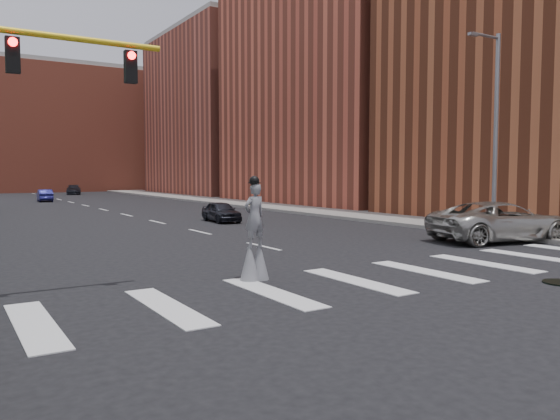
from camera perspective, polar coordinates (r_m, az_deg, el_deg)
name	(u,v)px	position (r m, az deg, el deg)	size (l,w,h in m)	color
ground_plane	(419,283)	(14.62, 14.36, -7.35)	(160.00, 160.00, 0.00)	black
sidewalk_right	(293,208)	(41.81, 1.33, 0.22)	(5.00, 90.00, 0.18)	slate
building_mid	(349,72)	(52.18, 7.24, 14.07)	(16.00, 22.00, 24.00)	#B65039
building_far	(231,117)	(71.98, -5.11, 9.69)	(16.00, 22.00, 20.00)	#AC513F
building_backdrop	(65,131)	(89.60, -21.54, 7.66)	(26.00, 14.00, 18.00)	#B65039
streetlight	(495,126)	(26.64, 21.51, 8.14)	(2.05, 0.20, 9.00)	slate
stilt_performer	(254,240)	(14.32, -2.69, -3.15)	(0.84, 0.57, 2.74)	#311F13
suv_crossing	(500,222)	(24.04, 22.02, -1.13)	(2.72, 5.90, 1.64)	#ADABA3
car_near	(221,212)	(31.26, -6.17, -0.17)	(1.38, 3.44, 1.17)	black
car_mid	(45,195)	(57.24, -23.36, 1.41)	(1.24, 3.54, 1.17)	navy
car_far	(74,190)	(73.67, -20.76, 2.00)	(1.69, 4.16, 1.21)	black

